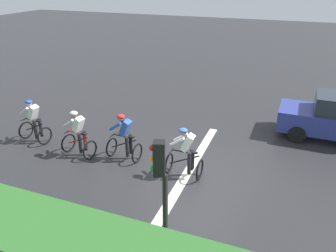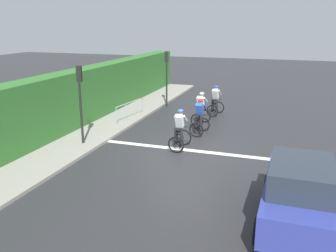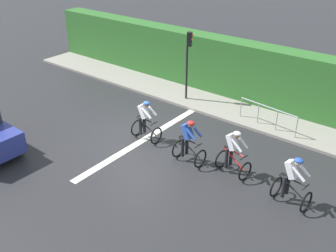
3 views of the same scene
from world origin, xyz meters
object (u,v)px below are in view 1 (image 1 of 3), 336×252
(cyclist_mid, at_px, (124,138))
(traffic_light_near_crossing, at_px, (162,197))
(cyclist_second, at_px, (78,135))
(pedestrian_railing_kerbside, at_px, (7,202))
(cyclist_fourth, at_px, (186,154))
(cyclist_lead, at_px, (34,122))

(cyclist_mid, bearing_deg, traffic_light_near_crossing, -144.05)
(cyclist_second, distance_m, cyclist_mid, 1.64)
(pedestrian_railing_kerbside, bearing_deg, traffic_light_near_crossing, -93.56)
(cyclist_second, height_order, pedestrian_railing_kerbside, cyclist_second)
(cyclist_second, distance_m, cyclist_fourth, 3.86)
(traffic_light_near_crossing, bearing_deg, pedestrian_railing_kerbside, 86.44)
(cyclist_second, relative_size, cyclist_fourth, 1.00)
(cyclist_fourth, xyz_separation_m, traffic_light_near_crossing, (-4.00, -0.84, 1.43))
(cyclist_mid, distance_m, cyclist_fourth, 2.27)
(cyclist_lead, relative_size, pedestrian_railing_kerbside, 0.63)
(cyclist_fourth, height_order, traffic_light_near_crossing, traffic_light_near_crossing)
(cyclist_lead, height_order, cyclist_second, same)
(traffic_light_near_crossing, bearing_deg, cyclist_lead, 58.34)
(cyclist_mid, distance_m, pedestrian_railing_kerbside, 4.16)
(cyclist_second, xyz_separation_m, cyclist_mid, (0.34, -1.60, 0.00))
(cyclist_lead, height_order, cyclist_mid, same)
(cyclist_lead, relative_size, traffic_light_near_crossing, 0.50)
(cyclist_mid, bearing_deg, cyclist_lead, 90.41)
(cyclist_lead, height_order, cyclist_fourth, same)
(cyclist_fourth, bearing_deg, traffic_light_near_crossing, -168.16)
(traffic_light_near_crossing, xyz_separation_m, pedestrian_railing_kerbside, (0.26, 4.23, -1.47))
(cyclist_lead, xyz_separation_m, traffic_light_near_crossing, (-4.24, -6.88, 1.43))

